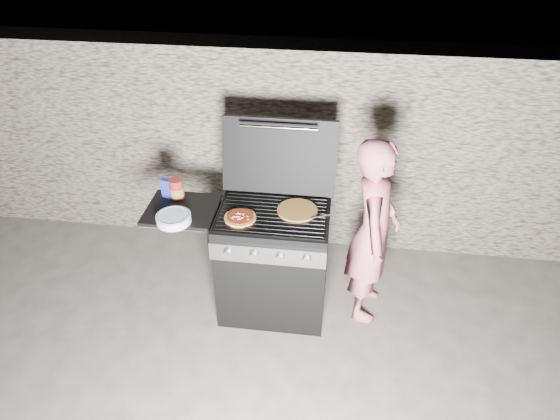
# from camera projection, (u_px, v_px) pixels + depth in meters

# --- Properties ---
(ground) EXTENTS (50.00, 50.00, 0.00)m
(ground) POSITION_uv_depth(u_px,v_px,m) (274.00, 306.00, 4.04)
(ground) COLOR #4B4641
(stone_wall) EXTENTS (8.00, 0.35, 1.80)m
(stone_wall) POSITION_uv_depth(u_px,v_px,m) (290.00, 147.00, 4.38)
(stone_wall) COLOR gray
(stone_wall) RESTS_ON ground
(gas_grill) EXTENTS (1.34, 0.79, 0.91)m
(gas_grill) POSITION_uv_depth(u_px,v_px,m) (241.00, 260.00, 3.81)
(gas_grill) COLOR black
(gas_grill) RESTS_ON ground
(pizza_topped) EXTENTS (0.24, 0.24, 0.02)m
(pizza_topped) POSITION_uv_depth(u_px,v_px,m) (240.00, 217.00, 3.47)
(pizza_topped) COLOR #C47C39
(pizza_topped) RESTS_ON gas_grill
(pizza_plain) EXTENTS (0.33, 0.33, 0.02)m
(pizza_plain) POSITION_uv_depth(u_px,v_px,m) (297.00, 210.00, 3.55)
(pizza_plain) COLOR gold
(pizza_plain) RESTS_ON gas_grill
(sauce_jar) EXTENTS (0.11, 0.11, 0.16)m
(sauce_jar) POSITION_uv_depth(u_px,v_px,m) (177.00, 189.00, 3.66)
(sauce_jar) COLOR maroon
(sauce_jar) RESTS_ON gas_grill
(blue_carton) EXTENTS (0.08, 0.06, 0.15)m
(blue_carton) POSITION_uv_depth(u_px,v_px,m) (166.00, 188.00, 3.67)
(blue_carton) COLOR #2228A1
(blue_carton) RESTS_ON gas_grill
(plate_stack) EXTENTS (0.32, 0.32, 0.06)m
(plate_stack) POSITION_uv_depth(u_px,v_px,m) (174.00, 218.00, 3.44)
(plate_stack) COLOR white
(plate_stack) RESTS_ON gas_grill
(person) EXTENTS (0.40, 0.57, 1.49)m
(person) POSITION_uv_depth(u_px,v_px,m) (373.00, 232.00, 3.62)
(person) COLOR #D36779
(person) RESTS_ON ground
(tongs) EXTENTS (0.38, 0.08, 0.08)m
(tongs) POSITION_uv_depth(u_px,v_px,m) (337.00, 214.00, 3.45)
(tongs) COLOR black
(tongs) RESTS_ON gas_grill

